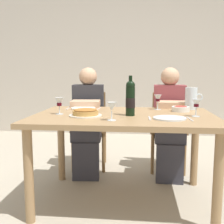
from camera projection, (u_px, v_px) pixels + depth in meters
The scene contains 21 objects.
ground_plane at pixel (123, 200), 2.43m from camera, with size 8.00×8.00×0.00m, color #B2A893.
back_wall at pixel (133, 55), 4.86m from camera, with size 8.00×0.10×2.80m, color beige.
dining_table at pixel (124, 125), 2.34m from camera, with size 1.50×1.00×0.76m.
wine_bottle at pixel (130, 98), 2.25m from camera, with size 0.08×0.08×0.32m.
water_pitcher at pixel (191, 100), 2.63m from camera, with size 0.17×0.11×0.21m.
baked_tart at pixel (85, 113), 2.24m from camera, with size 0.27×0.27×0.06m.
salad_bowl at pixel (181, 108), 2.50m from camera, with size 0.16×0.16×0.05m.
wine_glass_left_diner at pixel (158, 99), 2.61m from camera, with size 0.07×0.07×0.14m.
wine_glass_right_diner at pixel (112, 107), 2.03m from camera, with size 0.07×0.07×0.14m.
wine_glass_centre at pixel (59, 103), 2.33m from camera, with size 0.07×0.07×0.14m.
wine_glass_spare at pixel (196, 104), 2.21m from camera, with size 0.07×0.07×0.14m.
dinner_plate_left_setting at pixel (83, 108), 2.68m from camera, with size 0.23×0.23×0.01m, color white.
dinner_plate_right_setting at pixel (170, 118), 2.11m from camera, with size 0.25×0.25×0.01m, color silver.
fork_left_setting at pixel (68, 108), 2.70m from camera, with size 0.16×0.01×0.01m, color silver.
knife_left_setting at pixel (99, 109), 2.67m from camera, with size 0.18×0.01×0.01m, color silver.
knife_right_setting at pixel (190, 119), 2.09m from camera, with size 0.18×0.01×0.01m, color silver.
spoon_right_setting at pixel (150, 118), 2.12m from camera, with size 0.16×0.01×0.01m, color silver.
chair_left at pixel (90, 124), 3.30m from camera, with size 0.43×0.43×0.87m.
diner_left at pixel (88, 118), 3.05m from camera, with size 0.36×0.53×1.16m.
chair_right at pixel (168, 126), 3.22m from camera, with size 0.41×0.41×0.87m.
diner_right at pixel (170, 119), 2.97m from camera, with size 0.35×0.51×1.16m.
Camera 1 is at (0.14, -2.29, 1.12)m, focal length 44.71 mm.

